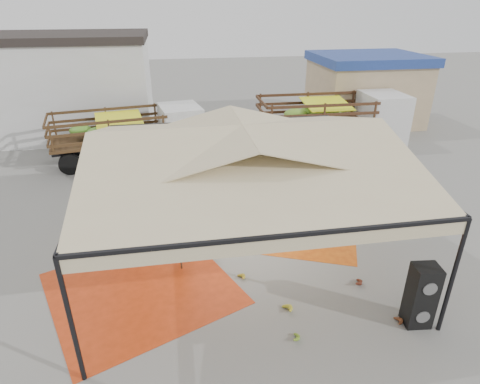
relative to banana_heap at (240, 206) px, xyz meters
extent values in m
plane|color=slate|center=(-0.28, -1.98, -0.53)|extent=(90.00, 90.00, 0.00)
cylinder|color=black|center=(-4.28, -5.98, 0.97)|extent=(0.10, 0.10, 3.00)
cylinder|color=black|center=(3.72, -5.98, 0.97)|extent=(0.10, 0.10, 3.00)
cylinder|color=black|center=(-4.28, 2.02, 0.97)|extent=(0.10, 0.10, 3.00)
cylinder|color=black|center=(3.72, 2.02, 0.97)|extent=(0.10, 0.10, 3.00)
pyramid|color=#C8B78E|center=(-0.28, -1.98, 2.97)|extent=(8.00, 8.00, 1.00)
cube|color=black|center=(-0.28, -1.98, 2.47)|extent=(8.00, 8.00, 0.08)
cube|color=#C8B78E|center=(-0.28, -1.98, 2.29)|extent=(8.00, 8.00, 0.36)
cube|color=silver|center=(-10.28, 12.02, 1.97)|extent=(14.00, 6.00, 5.00)
cube|color=black|center=(-10.28, 12.02, 4.67)|extent=(14.30, 6.30, 0.40)
cube|color=tan|center=(9.72, 11.02, 1.27)|extent=(6.00, 5.00, 3.60)
cube|color=navy|center=(9.72, 11.02, 3.32)|extent=(6.30, 5.30, 0.50)
cube|color=red|center=(-3.25, -3.27, -0.52)|extent=(5.80, 5.69, 0.01)
cube|color=orange|center=(1.91, -0.83, -0.52)|extent=(4.97, 5.08, 0.01)
ellipsoid|color=#56821B|center=(0.00, 0.00, 0.00)|extent=(4.99, 4.12, 1.06)
ellipsoid|color=gold|center=(0.32, -4.79, -0.43)|extent=(0.55, 0.51, 0.20)
ellipsoid|color=gold|center=(-0.58, -3.34, -0.44)|extent=(0.49, 0.46, 0.18)
ellipsoid|color=#5D2215|center=(2.51, -4.06, -0.43)|extent=(0.57, 0.54, 0.20)
ellipsoid|color=#5E2F15|center=(2.83, -5.63, -0.44)|extent=(0.44, 0.37, 0.18)
ellipsoid|color=#5E851B|center=(0.25, -5.68, -0.44)|extent=(0.47, 0.43, 0.18)
ellipsoid|color=#3C6F17|center=(-1.23, -0.66, 2.09)|extent=(0.24, 0.24, 0.20)
ellipsoid|color=#3C6F17|center=(0.27, -0.66, 2.09)|extent=(0.24, 0.24, 0.20)
ellipsoid|color=#3C6F17|center=(1.77, -0.66, 2.09)|extent=(0.24, 0.24, 0.20)
cube|color=black|center=(3.30, -5.68, -0.12)|extent=(0.64, 0.58, 0.81)
cube|color=black|center=(3.30, -5.68, 0.69)|extent=(0.64, 0.58, 0.81)
imported|color=gray|center=(1.31, 1.10, 0.46)|extent=(0.73, 0.48, 1.98)
cube|color=#4B3319|center=(-5.06, 6.65, 0.55)|extent=(5.50, 3.24, 0.12)
cube|color=silver|center=(-1.70, 7.25, 0.66)|extent=(2.23, 2.56, 2.38)
cylinder|color=black|center=(-6.71, 5.31, -0.07)|extent=(0.97, 0.47, 0.93)
cylinder|color=black|center=(-7.07, 7.35, -0.07)|extent=(0.97, 0.47, 0.93)
cylinder|color=black|center=(-3.46, 5.89, -0.07)|extent=(0.97, 0.47, 0.93)
cylinder|color=black|center=(-3.82, 7.92, -0.07)|extent=(0.97, 0.47, 0.93)
cylinder|color=black|center=(-1.73, 6.20, -0.07)|extent=(0.97, 0.47, 0.93)
cylinder|color=black|center=(-2.09, 8.23, -0.07)|extent=(0.97, 0.47, 0.93)
ellipsoid|color=#367518|center=(-5.06, 6.65, 1.07)|extent=(4.39, 2.55, 0.72)
cube|color=yellow|center=(-4.55, 6.74, 1.48)|extent=(2.39, 2.39, 0.26)
cube|color=#4B2B19|center=(5.17, 7.17, 0.66)|extent=(5.69, 2.65, 0.14)
cube|color=silver|center=(8.91, 7.14, 0.77)|extent=(2.06, 2.51, 2.61)
cylinder|color=black|center=(3.12, 6.05, -0.02)|extent=(1.02, 0.35, 1.02)
cylinder|color=black|center=(3.14, 8.32, -0.02)|extent=(1.02, 0.35, 1.02)
cylinder|color=black|center=(6.75, 6.03, -0.02)|extent=(1.02, 0.35, 1.02)
cylinder|color=black|center=(6.76, 8.29, -0.02)|extent=(1.02, 0.35, 1.02)
cylinder|color=black|center=(8.67, 6.01, -0.02)|extent=(1.02, 0.35, 1.02)
cylinder|color=black|center=(8.69, 8.28, -0.02)|extent=(1.02, 0.35, 1.02)
ellipsoid|color=#3B7D1A|center=(5.17, 7.17, 1.23)|extent=(4.55, 2.07, 0.79)
cube|color=yellow|center=(5.74, 7.17, 1.68)|extent=(2.28, 2.28, 0.28)
camera|label=1|loc=(-2.11, -12.19, 6.50)|focal=30.00mm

